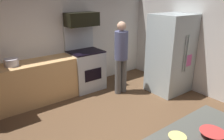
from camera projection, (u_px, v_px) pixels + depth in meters
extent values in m
cube|color=brown|center=(120.00, 135.00, 3.49)|extent=(5.20, 4.80, 0.02)
cube|color=silver|center=(57.00, 36.00, 4.81)|extent=(5.20, 0.12, 2.60)
cube|color=silver|center=(214.00, 39.00, 4.48)|extent=(0.12, 4.80, 2.60)
cube|color=tan|center=(26.00, 85.00, 4.32)|extent=(2.40, 0.60, 0.90)
cube|color=silver|center=(86.00, 70.00, 5.09)|extent=(0.76, 0.64, 0.92)
cube|color=black|center=(85.00, 52.00, 4.93)|extent=(0.76, 0.64, 0.03)
cube|color=silver|center=(79.00, 37.00, 5.05)|extent=(0.76, 0.06, 0.57)
cube|color=black|center=(93.00, 75.00, 4.85)|extent=(0.44, 0.01, 0.28)
cube|color=black|center=(82.00, 19.00, 4.76)|extent=(0.74, 0.38, 0.31)
cube|color=#AEBFC3|center=(171.00, 54.00, 4.85)|extent=(0.88, 0.77, 1.80)
cylinder|color=#AEBFC3|center=(185.00, 54.00, 4.49)|extent=(0.02, 0.02, 0.81)
cylinder|color=#AEBFC3|center=(187.00, 54.00, 4.54)|extent=(0.02, 0.02, 0.81)
cube|color=#CC5BA5|center=(189.00, 61.00, 4.67)|extent=(0.20, 0.01, 0.26)
cylinder|color=#595959|center=(118.00, 77.00, 4.83)|extent=(0.14, 0.14, 0.82)
cylinder|color=#595959|center=(124.00, 75.00, 4.92)|extent=(0.14, 0.14, 0.82)
cylinder|color=#4F5479|center=(121.00, 46.00, 4.63)|extent=(0.30, 0.30, 0.63)
sphere|color=tan|center=(122.00, 26.00, 4.49)|extent=(0.20, 0.20, 0.20)
cone|color=red|center=(212.00, 134.00, 2.02)|extent=(0.24, 0.24, 0.06)
cone|color=#DED171|center=(177.00, 138.00, 1.97)|extent=(0.17, 0.17, 0.05)
cylinder|color=silver|center=(11.00, 62.00, 4.02)|extent=(0.27, 0.27, 0.14)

